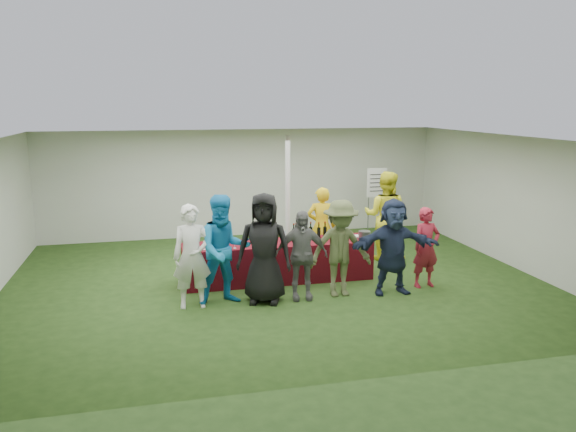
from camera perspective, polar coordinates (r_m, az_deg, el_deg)
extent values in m
plane|color=#284719|center=(10.77, -1.17, -6.71)|extent=(60.00, 60.00, 0.00)
plane|color=white|center=(14.31, -4.55, 3.38)|extent=(10.00, 0.00, 10.00)
plane|color=white|center=(6.68, 6.04, -6.13)|extent=(10.00, 0.00, 10.00)
plane|color=white|center=(12.45, 21.94, 1.35)|extent=(0.00, 8.00, 8.00)
plane|color=white|center=(10.25, -1.23, 7.78)|extent=(10.00, 10.00, 0.00)
cylinder|color=silver|center=(11.68, -0.03, 1.57)|extent=(0.10, 0.10, 2.70)
cube|color=maroon|center=(10.77, -1.04, -4.61)|extent=(3.60, 0.80, 0.75)
cylinder|color=black|center=(10.82, 0.59, -1.88)|extent=(0.07, 0.07, 0.22)
cylinder|color=black|center=(10.79, 0.59, -1.10)|extent=(0.03, 0.03, 0.08)
cylinder|color=maroon|center=(10.78, 0.59, -0.83)|extent=(0.03, 0.03, 0.02)
cylinder|color=black|center=(10.89, 0.79, -1.80)|extent=(0.07, 0.07, 0.22)
cylinder|color=black|center=(10.86, 0.80, -1.03)|extent=(0.03, 0.03, 0.08)
cylinder|color=maroon|center=(10.84, 0.80, -0.76)|extent=(0.03, 0.03, 0.02)
cylinder|color=black|center=(10.90, 1.74, -1.79)|extent=(0.07, 0.07, 0.22)
cylinder|color=black|center=(10.86, 1.74, -1.02)|extent=(0.03, 0.03, 0.08)
cylinder|color=maroon|center=(10.85, 1.74, -0.75)|extent=(0.03, 0.03, 0.02)
cylinder|color=black|center=(10.97, 2.32, -1.70)|extent=(0.07, 0.07, 0.22)
cylinder|color=black|center=(10.94, 2.32, -0.94)|extent=(0.03, 0.03, 0.08)
cylinder|color=maroon|center=(10.93, 2.32, -0.67)|extent=(0.03, 0.03, 0.02)
cylinder|color=black|center=(10.95, 3.14, -1.74)|extent=(0.07, 0.07, 0.22)
cylinder|color=black|center=(10.92, 3.15, -0.97)|extent=(0.03, 0.03, 0.08)
cylinder|color=maroon|center=(10.90, 3.15, -0.70)|extent=(0.03, 0.03, 0.02)
cylinder|color=black|center=(11.02, 3.77, -1.66)|extent=(0.07, 0.07, 0.22)
cylinder|color=black|center=(10.98, 3.78, -0.90)|extent=(0.03, 0.03, 0.08)
cylinder|color=maroon|center=(10.97, 3.79, -0.63)|extent=(0.03, 0.03, 0.02)
cylinder|color=silver|center=(10.25, -8.43, -3.39)|extent=(0.06, 0.06, 0.00)
cylinder|color=silver|center=(10.24, -8.44, -3.18)|extent=(0.01, 0.01, 0.07)
cylinder|color=silver|center=(10.22, -8.45, -2.75)|extent=(0.06, 0.06, 0.08)
cylinder|color=#470708|center=(10.23, -8.45, -2.91)|extent=(0.05, 0.05, 0.02)
cylinder|color=silver|center=(10.23, -6.90, -3.38)|extent=(0.06, 0.06, 0.00)
cylinder|color=silver|center=(10.22, -6.90, -3.16)|extent=(0.01, 0.01, 0.07)
cylinder|color=silver|center=(10.20, -6.91, -2.73)|extent=(0.06, 0.06, 0.08)
cylinder|color=#470708|center=(10.21, -6.91, -2.89)|extent=(0.05, 0.05, 0.02)
cylinder|color=silver|center=(10.29, -5.43, -3.26)|extent=(0.06, 0.06, 0.00)
cylinder|color=silver|center=(10.28, -5.43, -3.05)|extent=(0.01, 0.01, 0.07)
cylinder|color=silver|center=(10.26, -5.44, -2.62)|extent=(0.06, 0.06, 0.08)
cylinder|color=silver|center=(10.36, -2.60, -3.11)|extent=(0.06, 0.06, 0.00)
cylinder|color=silver|center=(10.35, -2.60, -2.90)|extent=(0.01, 0.01, 0.07)
cylinder|color=silver|center=(10.33, -2.61, -2.47)|extent=(0.06, 0.06, 0.08)
cylinder|color=#470708|center=(10.34, -2.61, -2.63)|extent=(0.05, 0.05, 0.02)
cylinder|color=silver|center=(10.75, -0.41, -2.02)|extent=(0.07, 0.07, 0.20)
cylinder|color=silver|center=(10.73, -0.41, -1.42)|extent=(0.03, 0.03, 0.03)
cube|color=white|center=(11.13, 6.62, -2.08)|extent=(0.25, 0.18, 0.03)
cylinder|color=slate|center=(10.91, 7.76, -1.98)|extent=(0.23, 0.23, 0.18)
cylinder|color=slate|center=(13.84, 8.13, -0.35)|extent=(0.02, 0.02, 1.10)
cylinder|color=slate|center=(13.98, 9.66, -0.27)|extent=(0.02, 0.02, 1.10)
cube|color=white|center=(13.75, 9.02, 3.37)|extent=(0.50, 0.02, 0.70)
cube|color=black|center=(13.71, 9.07, 4.18)|extent=(0.36, 0.01, 0.02)
cube|color=black|center=(13.73, 9.05, 3.77)|extent=(0.36, 0.01, 0.02)
cube|color=black|center=(13.74, 9.04, 3.36)|extent=(0.36, 0.01, 0.02)
cube|color=black|center=(13.76, 9.03, 2.94)|extent=(0.36, 0.01, 0.02)
cube|color=black|center=(13.77, 9.01, 2.53)|extent=(0.36, 0.01, 0.02)
imported|color=yellow|center=(11.70, 3.43, -1.05)|extent=(0.68, 0.54, 1.65)
imported|color=yellow|center=(12.24, 9.86, 0.02)|extent=(1.18, 1.12, 1.92)
imported|color=white|center=(9.39, -9.72, -4.09)|extent=(0.64, 0.42, 1.74)
imported|color=#1881C0|center=(9.48, -6.49, -3.43)|extent=(0.99, 0.82, 1.87)
imported|color=black|center=(9.49, -2.44, -3.29)|extent=(1.06, 0.85, 1.89)
imported|color=slate|center=(9.67, 1.33, -3.99)|extent=(0.96, 0.48, 1.57)
imported|color=#4E5832|center=(9.85, 5.34, -3.30)|extent=(1.11, 0.64, 1.72)
imported|color=#1E2945|center=(10.09, 10.62, -3.08)|extent=(1.62, 0.59, 1.72)
imported|color=#A11F31|center=(10.62, 13.86, -3.13)|extent=(0.58, 0.42, 1.49)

